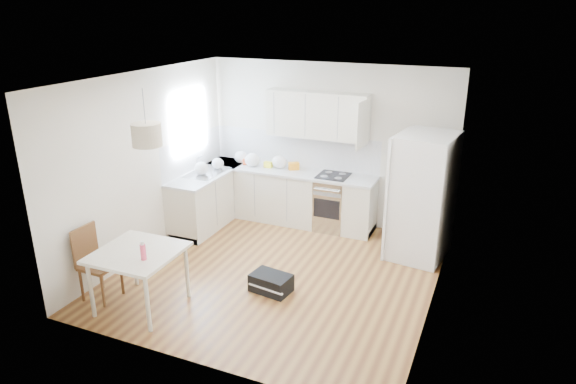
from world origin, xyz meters
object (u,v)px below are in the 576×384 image
object	(u,v)px
dining_table	(138,257)
refrigerator	(423,197)
dining_chair	(99,264)
gym_bag	(271,283)

from	to	relation	value
dining_table	refrigerator	bearing A→B (deg)	42.68
refrigerator	dining_chair	size ratio (longest dim) A/B	1.94
dining_table	gym_bag	size ratio (longest dim) A/B	1.91
dining_table	gym_bag	world-z (taller)	dining_table
refrigerator	dining_table	size ratio (longest dim) A/B	1.89
dining_table	dining_chair	world-z (taller)	dining_chair
gym_bag	refrigerator	bearing A→B (deg)	57.56
refrigerator	dining_table	world-z (taller)	refrigerator
dining_chair	gym_bag	bearing A→B (deg)	28.15
dining_table	dining_chair	size ratio (longest dim) A/B	1.03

